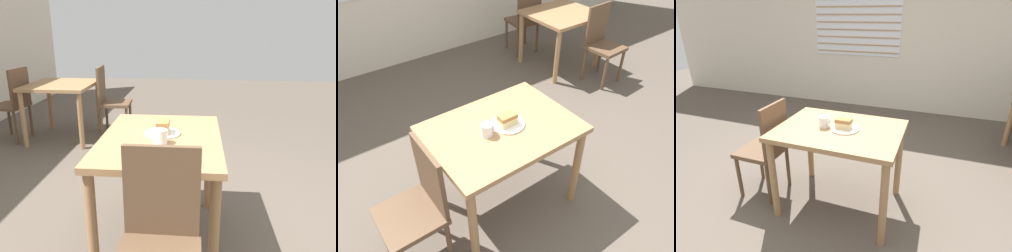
% 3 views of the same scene
% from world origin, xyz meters
% --- Properties ---
extents(ground_plane, '(14.00, 14.00, 0.00)m').
position_xyz_m(ground_plane, '(0.00, 0.00, 0.00)').
color(ground_plane, brown).
extents(dining_table_near, '(1.04, 0.77, 0.78)m').
position_xyz_m(dining_table_near, '(0.05, 0.15, 0.66)').
color(dining_table_near, '#9E754C').
rests_on(dining_table_near, ground_plane).
extents(dining_table_far, '(0.85, 0.82, 0.74)m').
position_xyz_m(dining_table_far, '(2.09, 1.66, 0.62)').
color(dining_table_far, '#9E754C').
rests_on(dining_table_far, ground_plane).
extents(chair_near_window, '(0.39, 0.39, 0.94)m').
position_xyz_m(chair_near_window, '(-0.66, 0.08, 0.51)').
color(chair_near_window, brown).
rests_on(chair_near_window, ground_plane).
extents(chair_far_corner, '(0.41, 0.41, 0.94)m').
position_xyz_m(chair_far_corner, '(2.22, 1.07, 0.51)').
color(chair_far_corner, brown).
rests_on(chair_far_corner, ground_plane).
extents(chair_far_opposite, '(0.43, 0.43, 0.94)m').
position_xyz_m(chair_far_opposite, '(1.96, 2.26, 0.51)').
color(chair_far_opposite, brown).
rests_on(chair_far_opposite, ground_plane).
extents(plate, '(0.24, 0.24, 0.01)m').
position_xyz_m(plate, '(0.10, 0.15, 0.78)').
color(plate, white).
rests_on(plate, dining_table_near).
extents(cake_slice, '(0.13, 0.08, 0.08)m').
position_xyz_m(cake_slice, '(0.09, 0.14, 0.83)').
color(cake_slice, '#E5CC89').
rests_on(cake_slice, plate).
extents(coffee_mug, '(0.09, 0.08, 0.09)m').
position_xyz_m(coffee_mug, '(-0.08, 0.14, 0.82)').
color(coffee_mug, white).
rests_on(coffee_mug, dining_table_near).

